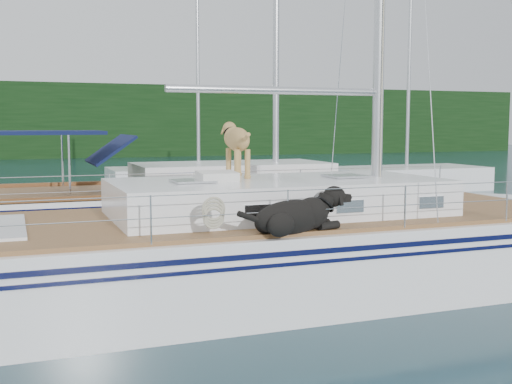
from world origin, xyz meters
name	(u,v)px	position (x,y,z in m)	size (l,w,h in m)	color
ground	(231,295)	(0.00, 0.00, 0.00)	(120.00, 120.00, 0.00)	black
tree_line	(52,121)	(0.00, 45.00, 3.00)	(90.00, 3.00, 6.00)	black
shore_bank	(52,150)	(0.00, 46.20, 0.60)	(92.00, 1.00, 1.20)	#595147
main_sailboat	(236,253)	(0.09, 0.00, 0.68)	(12.00, 4.00, 14.01)	white
neighbor_sailboat	(190,208)	(0.91, 5.87, 0.63)	(11.00, 3.50, 13.30)	white
bg_boat_center	(199,179)	(4.00, 16.00, 0.45)	(7.20, 3.00, 11.65)	white
bg_boat_east	(406,179)	(12.00, 13.00, 0.46)	(6.40, 3.00, 11.65)	white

